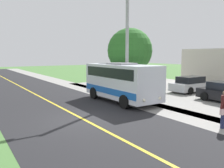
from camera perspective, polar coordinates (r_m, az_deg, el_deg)
The scene contains 8 objects.
ground_plane at distance 12.58m, azimuth -6.93°, elevation -8.72°, with size 120.00×120.00×0.00m, color #477238.
road_surface at distance 12.57m, azimuth -6.93°, elevation -8.70°, with size 8.00×100.00×0.01m, color black.
sidewalk at distance 15.51m, azimuth 10.63°, elevation -5.71°, with size 2.40×100.00×0.01m, color gray.
road_centre_line at distance 12.57m, azimuth -6.93°, elevation -8.68°, with size 0.16×100.00×0.00m, color gold.
shuttle_bus_front at distance 16.99m, azimuth 2.32°, elevation 0.91°, with size 2.65×6.67×2.86m.
street_light_pole at distance 17.15m, azimuth 3.43°, elevation 11.21°, with size 1.97×0.24×8.45m.
parked_car_near at distance 22.73m, azimuth 18.97°, elevation -0.12°, with size 4.43×2.08×1.45m.
tree_curbside at distance 20.85m, azimuth 4.40°, elevation 8.18°, with size 3.98×3.98×5.80m.
Camera 1 is at (5.33, 10.85, 3.45)m, focal length 37.10 mm.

